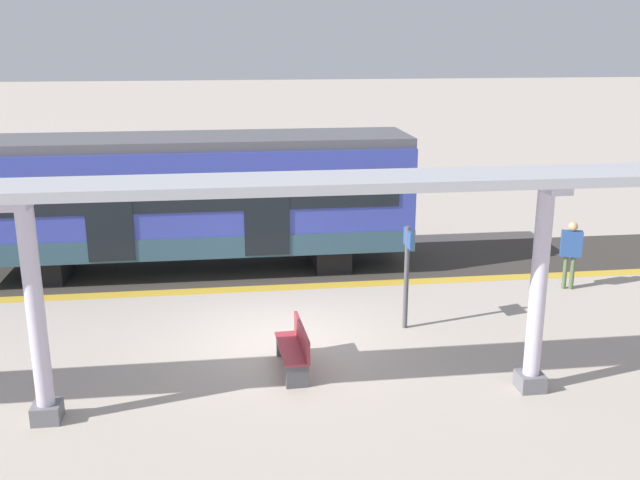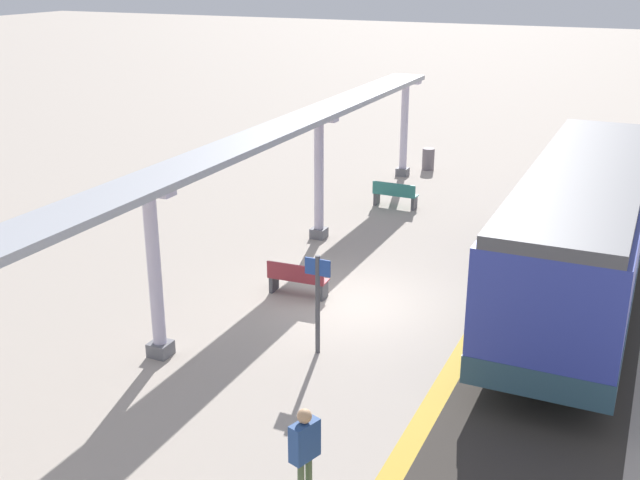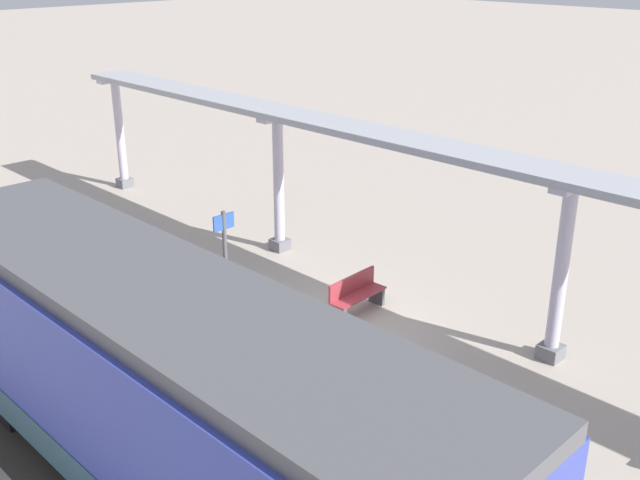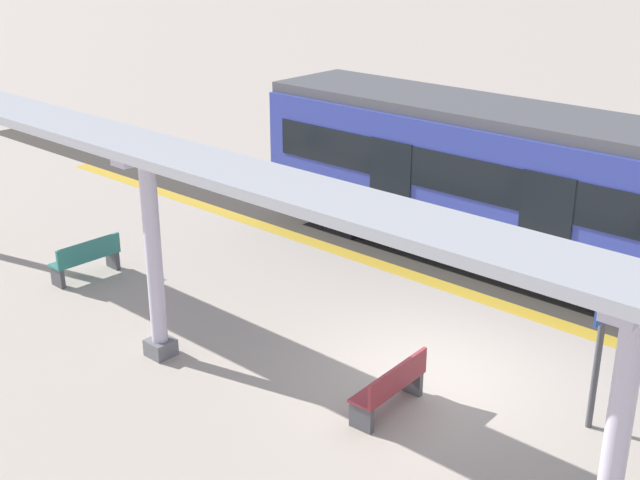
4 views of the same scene
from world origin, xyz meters
TOP-DOWN VIEW (x-y plane):
  - ground_plane at (0.00, 0.00)m, footprint 176.00×176.00m
  - tactile_edge_strip at (-3.01, 0.00)m, footprint 0.42×30.69m
  - trackbed at (-4.82, 0.00)m, footprint 3.20×42.69m
  - train_near_carriage at (-4.81, -1.90)m, footprint 2.65×11.19m
  - canopy_pillar_second at (2.77, -3.94)m, footprint 1.10×0.44m
  - canopy_pillar_third at (2.77, 4.10)m, footprint 1.10×0.44m
  - canopy_pillar_fourth at (2.77, 11.99)m, footprint 1.10×0.44m
  - canopy_beam at (2.77, 0.12)m, footprint 1.20×24.54m
  - bench_mid_platform at (1.49, 0.15)m, footprint 1.52×0.51m
  - platform_info_sign at (-0.19, 2.62)m, footprint 0.56×0.10m
  - passenger_waiting_near_edge at (-2.03, 7.12)m, footprint 0.36×0.53m

SIDE VIEW (x-z plane):
  - ground_plane at x=0.00m, z-range 0.00..0.00m
  - trackbed at x=-4.82m, z-range 0.00..0.01m
  - tactile_edge_strip at x=-3.01m, z-range 0.00..0.01m
  - bench_mid_platform at x=1.49m, z-range 0.01..0.87m
  - passenger_waiting_near_edge at x=-2.03m, z-range 0.21..1.88m
  - platform_info_sign at x=-0.19m, z-range 0.23..2.43m
  - train_near_carriage at x=-4.81m, z-range 0.09..3.57m
  - canopy_pillar_second at x=2.77m, z-range 0.03..3.69m
  - canopy_pillar_third at x=2.77m, z-range 0.03..3.69m
  - canopy_pillar_fourth at x=2.77m, z-range 0.03..3.69m
  - canopy_beam at x=2.77m, z-range 3.66..3.82m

